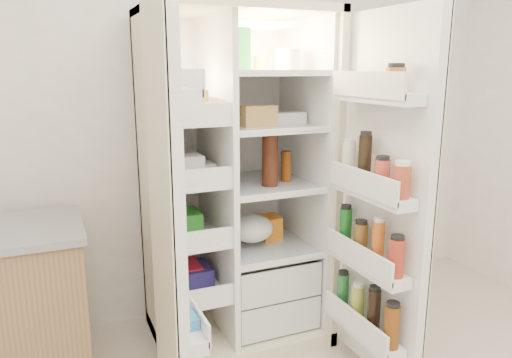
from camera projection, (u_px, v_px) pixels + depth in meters
name	position (u px, v px, depth m)	size (l,w,h in m)	color
wall_back	(208.00, 94.00, 2.87)	(4.00, 0.02, 2.70)	white
refrigerator	(235.00, 207.00, 2.71)	(0.92, 0.70, 1.80)	beige
freezer_door	(168.00, 224.00, 1.94)	(0.15, 0.40, 1.72)	white
fridge_door	(382.00, 208.00, 2.24)	(0.17, 0.58, 1.72)	white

